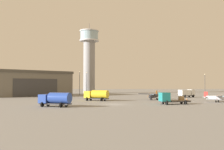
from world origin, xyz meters
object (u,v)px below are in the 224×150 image
object	(u,v)px
truck_box_white	(187,93)
truck_fuel_tanker_blue	(56,99)
traffic_cone_near_left	(187,99)
airplane_black	(154,96)
control_tower	(89,57)
light_post_centre	(87,82)
truck_fuel_tanker_yellow	(97,95)
light_post_east	(80,81)
light_post_west	(205,82)
airplane_silver	(217,97)
truck_flatbed_teal	(170,99)
traffic_cone_near_right	(61,102)

from	to	relation	value
truck_box_white	truck_fuel_tanker_blue	world-z (taller)	truck_fuel_tanker_blue
truck_fuel_tanker_blue	traffic_cone_near_left	bearing A→B (deg)	-127.84
airplane_black	control_tower	bearing A→B (deg)	-129.17
light_post_centre	truck_fuel_tanker_yellow	bearing A→B (deg)	-79.47
truck_box_white	light_post_east	size ratio (longest dim) A/B	0.60
airplane_black	light_post_east	distance (m)	40.35
light_post_west	airplane_silver	bearing A→B (deg)	-107.51
truck_box_white	truck_flatbed_teal	distance (m)	33.90
truck_fuel_tanker_blue	light_post_east	xyz separation A→B (m)	(-1.75, 53.68, 4.37)
airplane_silver	light_post_centre	bearing A→B (deg)	174.42
truck_fuel_tanker_blue	truck_flatbed_teal	bearing A→B (deg)	-145.86
airplane_silver	traffic_cone_near_left	bearing A→B (deg)	162.77
light_post_centre	truck_box_white	bearing A→B (deg)	-19.99
light_post_west	light_post_east	size ratio (longest dim) A/B	0.90
light_post_west	airplane_black	bearing A→B (deg)	-129.90
truck_box_white	traffic_cone_near_right	xyz separation A→B (m)	(-39.39, -27.71, -1.27)
truck_fuel_tanker_yellow	traffic_cone_near_left	world-z (taller)	truck_fuel_tanker_yellow
light_post_east	traffic_cone_near_left	world-z (taller)	light_post_east
light_post_centre	traffic_cone_near_right	size ratio (longest dim) A/B	15.36
truck_flatbed_teal	traffic_cone_near_left	xyz separation A→B (m)	(8.53, 14.69, -0.95)
truck_fuel_tanker_blue	light_post_west	xyz separation A→B (m)	(53.17, 57.76, 3.85)
truck_fuel_tanker_blue	light_post_east	distance (m)	53.89
truck_fuel_tanker_blue	traffic_cone_near_right	bearing A→B (deg)	-64.98
control_tower	truck_box_white	size ratio (longest dim) A/B	6.10
truck_fuel_tanker_yellow	light_post_west	xyz separation A→B (m)	(45.74, 38.71, 3.80)
truck_box_white	light_post_east	world-z (taller)	light_post_east
truck_fuel_tanker_blue	traffic_cone_near_right	world-z (taller)	truck_fuel_tanker_blue
control_tower	truck_fuel_tanker_blue	world-z (taller)	control_tower
truck_box_white	truck_flatbed_teal	xyz separation A→B (m)	(-13.59, -31.06, -0.27)
airplane_silver	truck_box_white	bearing A→B (deg)	130.73
truck_fuel_tanker_blue	light_post_centre	size ratio (longest dim) A/B	0.74
airplane_silver	truck_box_white	distance (m)	24.71
truck_fuel_tanker_blue	traffic_cone_near_right	xyz separation A→B (m)	(-0.79, 9.52, -1.33)
airplane_black	truck_box_white	bearing A→B (deg)	162.29
control_tower	light_post_east	xyz separation A→B (m)	(-1.73, -27.22, -13.52)
traffic_cone_near_right	light_post_east	bearing A→B (deg)	91.25
light_post_west	truck_box_white	bearing A→B (deg)	-125.34
control_tower	truck_fuel_tanker_yellow	world-z (taller)	control_tower
light_post_centre	truck_flatbed_teal	bearing A→B (deg)	-62.21
truck_fuel_tanker_yellow	light_post_centre	bearing A→B (deg)	-55.43
truck_fuel_tanker_yellow	truck_fuel_tanker_blue	distance (m)	20.45
airplane_black	traffic_cone_near_left	bearing A→B (deg)	103.35
truck_box_white	truck_fuel_tanker_blue	distance (m)	53.63
light_post_east	traffic_cone_near_left	size ratio (longest dim) A/B	13.94
truck_box_white	light_post_west	distance (m)	25.48
truck_flatbed_teal	traffic_cone_near_right	size ratio (longest dim) A/B	11.83
traffic_cone_near_left	traffic_cone_near_right	xyz separation A→B (m)	(-34.34, -11.34, -0.05)
light_post_centre	airplane_silver	bearing A→B (deg)	-45.63
truck_flatbed_teal	traffic_cone_near_right	xyz separation A→B (m)	(-25.81, 3.35, -1.00)
light_post_centre	traffic_cone_near_right	xyz separation A→B (m)	(-2.34, -41.19, -5.39)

